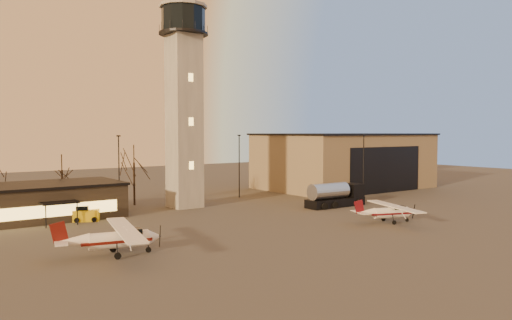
% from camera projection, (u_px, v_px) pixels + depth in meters
% --- Properties ---
extents(ground, '(220.00, 220.00, 0.00)m').
position_uv_depth(ground, '(338.00, 247.00, 46.13)').
color(ground, '#3E3B39').
rests_on(ground, ground).
extents(control_tower, '(6.80, 6.80, 32.60)m').
position_uv_depth(control_tower, '(184.00, 91.00, 69.40)').
color(control_tower, gray).
rests_on(control_tower, ground).
extents(hangar, '(30.60, 20.60, 10.30)m').
position_uv_depth(hangar, '(344.00, 161.00, 94.43)').
color(hangar, '#836E56').
rests_on(hangar, ground).
extents(terminal, '(25.40, 12.20, 4.30)m').
position_uv_depth(terminal, '(11.00, 203.00, 58.86)').
color(terminal, black).
rests_on(terminal, ground).
extents(light_poles, '(58.50, 12.25, 10.14)m').
position_uv_depth(light_poles, '(184.00, 168.00, 71.12)').
color(light_poles, black).
rests_on(light_poles, ground).
extents(tree_row, '(37.20, 9.20, 8.80)m').
position_uv_depth(tree_row, '(66.00, 165.00, 69.31)').
color(tree_row, black).
rests_on(tree_row, ground).
extents(cessna_front, '(8.36, 10.21, 2.87)m').
position_uv_depth(cessna_front, '(392.00, 214.00, 58.23)').
color(cessna_front, white).
rests_on(cessna_front, ground).
extents(cessna_rear, '(9.59, 12.05, 3.32)m').
position_uv_depth(cessna_rear, '(121.00, 242.00, 42.86)').
color(cessna_rear, white).
rests_on(cessna_rear, ground).
extents(fuel_truck, '(9.36, 3.30, 3.44)m').
position_uv_depth(fuel_truck, '(335.00, 197.00, 70.73)').
color(fuel_truck, black).
rests_on(fuel_truck, ground).
extents(service_cart, '(3.32, 2.76, 1.86)m').
position_uv_depth(service_cart, '(86.00, 215.00, 59.18)').
color(service_cart, gold).
rests_on(service_cart, ground).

